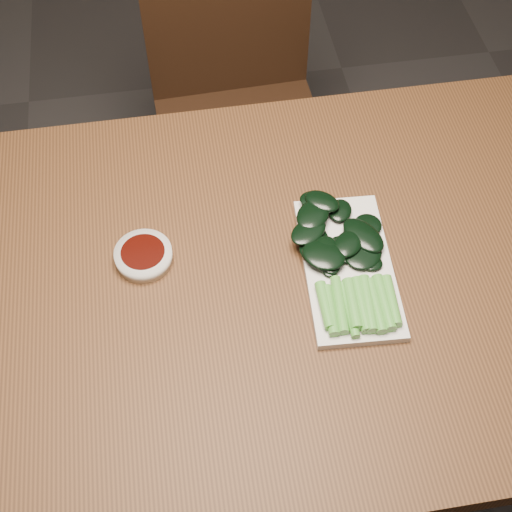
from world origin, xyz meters
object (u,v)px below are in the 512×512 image
object	(u,v)px
table	(239,303)
serving_plate	(348,268)
gai_lan	(343,260)
chair_far	(238,104)
sauce_bowl	(144,256)

from	to	relation	value
table	serving_plate	xyz separation A→B (m)	(0.18, -0.01, 0.08)
table	gai_lan	distance (m)	0.20
serving_plate	table	bearing A→B (deg)	177.32
chair_far	sauce_bowl	xyz separation A→B (m)	(-0.24, -0.62, 0.28)
table	sauce_bowl	distance (m)	0.18
sauce_bowl	serving_plate	size ratio (longest dim) A/B	0.32
sauce_bowl	chair_far	bearing A→B (deg)	68.97
serving_plate	gai_lan	world-z (taller)	gai_lan
chair_far	sauce_bowl	distance (m)	0.72
sauce_bowl	serving_plate	distance (m)	0.33
chair_far	serving_plate	size ratio (longest dim) A/B	3.08
chair_far	table	bearing A→B (deg)	-99.99
table	sauce_bowl	size ratio (longest dim) A/B	14.93
chair_far	gai_lan	world-z (taller)	chair_far
sauce_bowl	gai_lan	size ratio (longest dim) A/B	0.32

